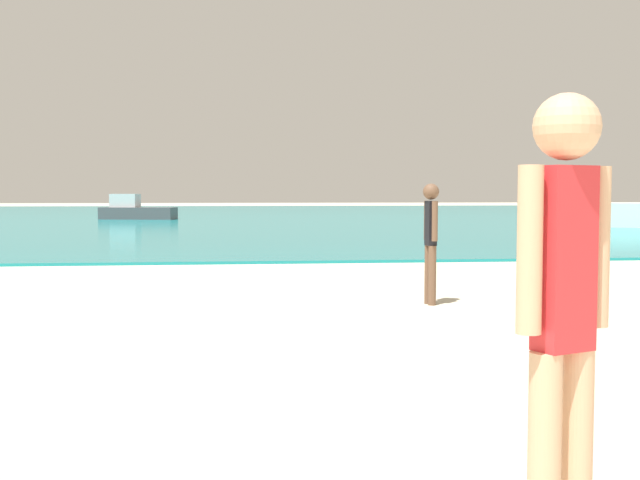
% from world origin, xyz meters
% --- Properties ---
extents(water, '(160.00, 60.00, 0.06)m').
position_xyz_m(water, '(0.00, 45.81, 0.03)').
color(water, teal).
rests_on(water, ground).
extents(person_standing, '(0.38, 0.23, 1.76)m').
position_xyz_m(person_standing, '(0.67, 3.18, 1.00)').
color(person_standing, '#DDAD84').
rests_on(person_standing, ground).
extents(person_distant, '(0.20, 0.35, 1.52)m').
position_xyz_m(person_distant, '(1.95, 10.12, 0.86)').
color(person_distant, brown).
rests_on(person_distant, ground).
extents(boat_far, '(3.85, 2.01, 1.25)m').
position_xyz_m(boat_far, '(-5.48, 39.80, 0.49)').
color(boat_far, '#4C4C51').
rests_on(boat_far, water).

